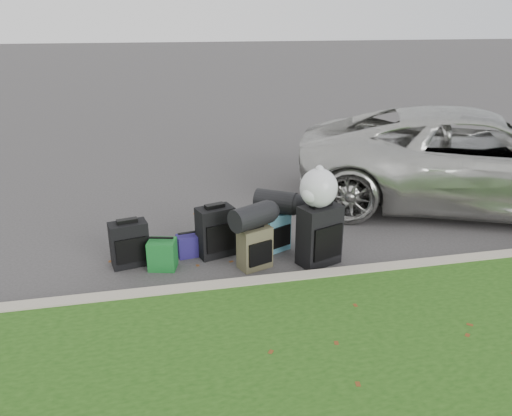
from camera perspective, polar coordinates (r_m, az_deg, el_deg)
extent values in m
plane|color=#383535|center=(6.73, 1.20, -4.91)|extent=(120.00, 120.00, 0.00)
cube|color=#9E937F|center=(5.84, 3.49, -8.43)|extent=(120.00, 0.18, 0.15)
imported|color=#B7B7B2|center=(8.86, 23.79, 5.13)|extent=(6.24, 4.60, 1.57)
cube|color=black|center=(6.45, -14.28, -4.01)|extent=(0.50, 0.34, 0.57)
cube|color=black|center=(6.51, -4.66, -2.70)|extent=(0.52, 0.40, 0.66)
cube|color=#3E3B28|center=(6.20, -0.15, -4.54)|extent=(0.45, 0.36, 0.54)
cube|color=teal|center=(6.66, 2.25, -2.76)|extent=(0.42, 0.35, 0.52)
cube|color=black|center=(6.30, 7.25, -3.08)|extent=(0.59, 0.47, 0.77)
cube|color=#166625|center=(6.31, -10.64, -5.25)|extent=(0.39, 0.34, 0.38)
cube|color=navy|center=(6.60, -7.81, -4.28)|extent=(0.30, 0.25, 0.29)
cylinder|color=black|center=(6.03, -0.44, -0.97)|extent=(0.61, 0.51, 0.29)
cylinder|color=black|center=(6.57, 2.28, 0.73)|extent=(0.61, 0.55, 0.30)
sphere|color=silver|center=(6.08, 7.17, 2.28)|extent=(0.46, 0.46, 0.46)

